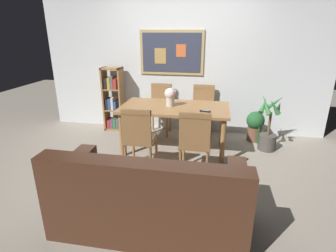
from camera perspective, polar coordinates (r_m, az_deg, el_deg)
The scene contains 13 objects.
ground_plane at distance 3.89m, azimuth -0.25°, elevation -8.23°, with size 12.00×12.00×0.00m, color gray.
wall_back_with_painting at distance 4.98m, azimuth 3.03°, elevation 13.77°, with size 5.20×0.14×2.60m.
dining_table at distance 4.12m, azimuth 1.44°, elevation 3.06°, with size 1.66×0.90×0.73m.
dining_chair_far_left at distance 4.91m, azimuth -1.65°, elevation 4.60°, with size 0.40×0.41×0.91m.
dining_chair_far_right at distance 4.83m, azimuth 7.52°, elevation 4.17°, with size 0.40×0.41×0.91m.
dining_chair_near_left at distance 3.50m, azimuth -6.22°, elevation -1.94°, with size 0.40×0.41×0.91m.
dining_chair_near_right at distance 3.36m, azimuth 5.83°, elevation -2.87°, with size 0.40×0.41×0.91m.
leather_couch at distance 2.63m, azimuth -4.13°, elevation -15.53°, with size 1.80×0.84×0.84m.
bookshelf at distance 5.18m, azimuth -11.64°, elevation 5.23°, with size 0.36×0.28×1.19m.
potted_ivy at distance 4.83m, azimuth 18.21°, elevation 0.19°, with size 0.30×0.30×0.52m.
potted_palm at distance 4.52m, azimuth 20.75°, elevation -0.94°, with size 0.42×0.41×0.92m.
flower_vase at distance 4.08m, azimuth 0.47°, elevation 6.50°, with size 0.18×0.17×0.28m.
tv_remote at distance 3.85m, azimuth 8.01°, elevation 3.18°, with size 0.16×0.07×0.02m.
Camera 1 is at (0.63, -3.37, 1.83)m, focal length 28.36 mm.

